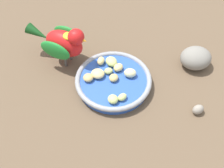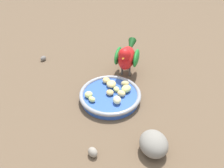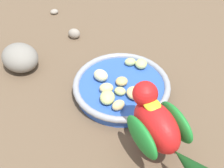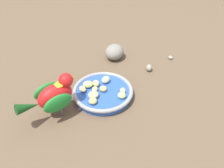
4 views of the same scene
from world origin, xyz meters
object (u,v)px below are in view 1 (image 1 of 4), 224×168
Objects in this scene: apple_piece_0 at (114,78)px; apple_piece_2 at (130,73)px; apple_piece_8 at (113,99)px; apple_piece_9 at (88,78)px; feeding_bowl at (113,81)px; apple_piece_4 at (118,67)px; parrot at (63,42)px; apple_piece_1 at (111,62)px; apple_piece_5 at (122,97)px; apple_piece_6 at (98,74)px; apple_piece_7 at (108,71)px; pebble_0 at (198,110)px; apple_piece_3 at (101,61)px; rock_large at (196,58)px.

apple_piece_0 is 0.78× the size of apple_piece_2.
apple_piece_9 is (0.10, 0.00, -0.00)m from apple_piece_8.
apple_piece_4 is (0.02, -0.03, 0.02)m from feeding_bowl.
apple_piece_0 is at bearing -7.74° from parrot.
apple_piece_2 is 0.10m from apple_piece_8.
apple_piece_1 reaches higher than apple_piece_5.
apple_piece_2 is 0.92× the size of apple_piece_6.
apple_piece_7 is 0.78× the size of pebble_0.
apple_piece_4 reaches higher than pebble_0.
apple_piece_4 is at bearing -106.64° from apple_piece_9.
apple_piece_3 is at bearing -49.52° from apple_piece_6.
apple_piece_6 is (0.04, 0.02, 0.00)m from apple_piece_0.
apple_piece_5 is 0.93× the size of apple_piece_8.
feeding_bowl is at bearing -21.26° from apple_piece_5.
apple_piece_2 is 1.32× the size of apple_piece_5.
apple_piece_1 is at bearing -136.72° from apple_piece_3.
apple_piece_3 is 0.95× the size of apple_piece_4.
apple_piece_1 reaches higher than feeding_bowl.
apple_piece_3 is 1.08× the size of apple_piece_5.
pebble_0 is at bearing -152.23° from apple_piece_6.
apple_piece_6 reaches higher than apple_piece_5.
apple_piece_4 is at bearing 15.11° from apple_piece_2.
rock_large is (-0.12, -0.22, -0.00)m from apple_piece_7.
rock_large is at bearing -116.78° from apple_piece_9.
apple_piece_5 is 0.14× the size of parrot.
apple_piece_0 is at bearing 67.28° from apple_piece_2.
apple_piece_7 is 0.06m from apple_piece_9.
parrot is at bearing 32.91° from apple_piece_3.
apple_piece_9 is at bearing 110.76° from apple_piece_3.
pebble_0 is at bearing -153.11° from apple_piece_0.
apple_piece_5 is 0.20m from pebble_0.
apple_piece_5 is 0.25m from rock_large.
apple_piece_1 reaches higher than apple_piece_6.
apple_piece_4 is at bearing -108.26° from apple_piece_6.
rock_large is at bearing -112.97° from apple_piece_0.
apple_piece_1 reaches higher than apple_piece_8.
apple_piece_8 is 0.10m from apple_piece_9.
pebble_0 is at bearing -161.87° from apple_piece_2.
apple_piece_1 is 0.19× the size of parrot.
feeding_bowl is 0.24m from pebble_0.
apple_piece_4 is 0.94× the size of pebble_0.
apple_piece_0 is 0.95× the size of apple_piece_3.
parrot is (0.14, 0.08, 0.04)m from apple_piece_4.
apple_piece_8 is at bearing 141.12° from apple_piece_1.
apple_piece_7 is at bearing -2.39° from parrot.
apple_piece_4 reaches higher than apple_piece_5.
parrot is (0.09, 0.06, 0.04)m from apple_piece_3.
apple_piece_6 is 0.41× the size of rock_large.
apple_piece_2 is at bearing 2.78° from parrot.
apple_piece_5 is 0.10m from apple_piece_6.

